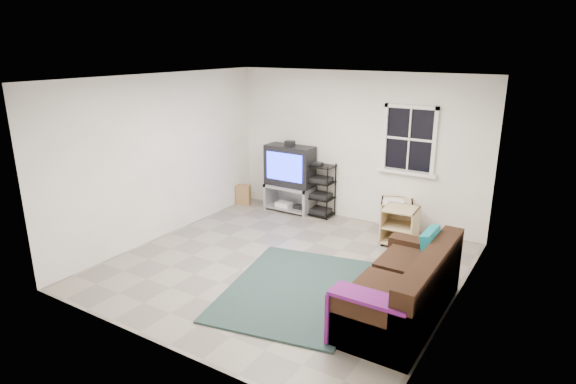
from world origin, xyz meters
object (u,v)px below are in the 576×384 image
Objects in this scene: sofa at (404,291)px; side_table_right at (396,214)px; side_table_left at (400,224)px; av_rack at (320,193)px; tv_unit at (290,173)px.

side_table_right is at bearing 111.72° from sofa.
side_table_left is 2.19m from sofa.
sofa is at bearing -45.89° from av_rack.
side_table_left is (2.29, -0.41, -0.42)m from tv_unit.
tv_unit is at bearing -179.96° from side_table_right.
tv_unit is at bearing -175.12° from av_rack.
av_rack is 1.46m from side_table_right.
av_rack is at bearing 164.62° from side_table_left.
av_rack is 1.75m from side_table_left.
sofa is (2.44, -2.52, -0.11)m from av_rack.
av_rack reaches higher than sofa.
tv_unit is 2.10× the size of side_table_right.
side_table_right is at bearing -1.99° from av_rack.
av_rack is at bearing 134.11° from sofa.
tv_unit is 0.67× the size of sofa.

